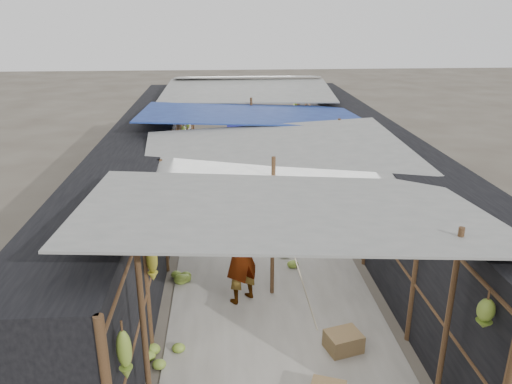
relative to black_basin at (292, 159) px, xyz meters
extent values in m
cube|color=#9E998E|center=(-1.53, -4.93, -0.07)|extent=(3.60, 16.00, 0.02)
cube|color=black|center=(-4.23, -4.93, 1.07)|extent=(1.40, 15.00, 2.30)
cube|color=black|center=(1.17, -4.93, 1.07)|extent=(1.40, 15.00, 2.30)
cube|color=olive|center=(-0.62, -10.13, 0.07)|extent=(0.60, 0.53, 0.31)
cube|color=olive|center=(-2.81, 0.14, 0.05)|extent=(0.49, 0.44, 0.26)
cylinder|color=black|center=(0.00, 0.00, 0.00)|extent=(0.54, 0.54, 0.16)
imported|color=white|center=(-2.10, -8.63, 0.83)|extent=(0.79, 0.75, 1.82)
imported|color=#2135A6|center=(-2.21, -3.83, 0.83)|extent=(1.02, 0.88, 1.82)
imported|color=#49443F|center=(0.03, -5.76, 0.37)|extent=(0.43, 0.63, 0.90)
cylinder|color=brown|center=(-3.33, -11.43, 1.22)|extent=(0.07, 0.07, 2.60)
cylinder|color=brown|center=(0.27, -11.43, 1.22)|extent=(0.07, 0.07, 2.60)
cylinder|color=brown|center=(-1.53, -8.43, 1.22)|extent=(0.07, 0.07, 2.60)
cylinder|color=brown|center=(-3.33, -5.43, 1.22)|extent=(0.07, 0.07, 2.60)
cylinder|color=brown|center=(0.27, -5.43, 1.22)|extent=(0.07, 0.07, 2.60)
cylinder|color=brown|center=(-1.53, -2.43, 1.22)|extent=(0.07, 0.07, 2.60)
cylinder|color=brown|center=(-3.33, 0.57, 1.22)|extent=(0.07, 0.07, 2.60)
cylinder|color=brown|center=(0.27, 0.57, 1.22)|extent=(0.07, 0.07, 2.60)
cube|color=gray|center=(-1.53, -10.43, 2.42)|extent=(5.21, 3.19, 0.52)
cube|color=gray|center=(-1.33, -7.23, 2.27)|extent=(5.23, 3.73, 0.50)
cube|color=#1F3E92|center=(-1.63, -3.93, 2.37)|extent=(5.40, 3.60, 0.41)
cube|color=gray|center=(-1.53, -0.63, 2.47)|extent=(5.37, 3.66, 0.27)
cube|color=gray|center=(-1.43, 1.77, 2.57)|extent=(5.00, 1.99, 0.24)
cylinder|color=brown|center=(-3.53, -4.93, 1.97)|extent=(0.06, 15.00, 0.06)
cylinder|color=brown|center=(0.47, -4.93, 1.97)|extent=(0.06, 15.00, 0.06)
cylinder|color=gray|center=(-1.53, -4.93, 1.97)|extent=(0.02, 15.00, 0.02)
cube|color=#22229C|center=(-1.89, -1.27, 1.67)|extent=(0.65, 0.03, 0.60)
cube|color=#1B52B3|center=(-1.71, -4.81, 1.67)|extent=(0.70, 0.03, 0.60)
cube|color=#28793A|center=(-2.52, -8.48, 1.62)|extent=(0.60, 0.03, 0.70)
cube|color=silver|center=(-0.90, -1.55, 1.69)|extent=(0.60, 0.03, 0.55)
cube|color=#26189C|center=(-1.34, -6.09, 1.64)|extent=(0.55, 0.03, 0.65)
ellipsoid|color=olive|center=(-3.41, -12.11, 1.54)|extent=(0.16, 0.13, 0.59)
ellipsoid|color=gold|center=(-3.41, -9.96, 1.41)|extent=(0.16, 0.14, 0.54)
ellipsoid|color=gold|center=(-3.41, -8.76, 1.56)|extent=(0.18, 0.15, 0.45)
ellipsoid|color=olive|center=(-3.41, -6.81, 1.40)|extent=(0.15, 0.13, 0.58)
ellipsoid|color=olive|center=(-3.41, -5.91, 1.69)|extent=(0.18, 0.16, 0.39)
ellipsoid|color=olive|center=(-3.41, -4.51, 1.61)|extent=(0.18, 0.15, 0.49)
ellipsoid|color=olive|center=(-3.41, -2.91, 1.57)|extent=(0.16, 0.14, 0.58)
ellipsoid|color=olive|center=(-3.41, -1.02, 1.57)|extent=(0.17, 0.14, 0.47)
ellipsoid|color=olive|center=(-3.41, 0.40, 1.63)|extent=(0.16, 0.13, 0.48)
ellipsoid|color=olive|center=(-3.41, 1.93, 1.70)|extent=(0.18, 0.15, 0.36)
ellipsoid|color=olive|center=(0.35, -12.02, 1.79)|extent=(0.19, 0.16, 0.36)
ellipsoid|color=olive|center=(0.35, -10.02, 1.67)|extent=(0.18, 0.16, 0.42)
ellipsoid|color=olive|center=(0.35, -8.68, 1.50)|extent=(0.19, 0.16, 0.40)
ellipsoid|color=gold|center=(0.35, -7.28, 1.46)|extent=(0.15, 0.12, 0.42)
ellipsoid|color=gold|center=(0.35, -6.02, 1.47)|extent=(0.18, 0.15, 0.42)
ellipsoid|color=olive|center=(0.35, -3.91, 1.73)|extent=(0.19, 0.16, 0.47)
ellipsoid|color=gold|center=(0.35, -2.48, 1.57)|extent=(0.19, 0.16, 0.50)
ellipsoid|color=olive|center=(0.35, -1.00, 1.51)|extent=(0.15, 0.12, 0.45)
ellipsoid|color=olive|center=(0.35, 0.70, 1.49)|extent=(0.16, 0.14, 0.45)
ellipsoid|color=olive|center=(0.35, 1.70, 1.61)|extent=(0.18, 0.15, 0.43)
ellipsoid|color=gold|center=(-0.09, -0.56, 0.05)|extent=(0.50, 0.43, 0.25)
ellipsoid|color=olive|center=(-1.14, -7.20, 0.08)|extent=(0.65, 0.55, 0.32)
ellipsoid|color=gold|center=(-3.05, -2.33, 0.05)|extent=(0.51, 0.43, 0.25)
ellipsoid|color=olive|center=(-3.21, -10.31, 0.10)|extent=(0.71, 0.61, 0.36)
ellipsoid|color=olive|center=(0.02, -3.18, 0.05)|extent=(0.54, 0.46, 0.27)
ellipsoid|color=olive|center=(-3.23, -7.80, 0.07)|extent=(0.59, 0.50, 0.30)
ellipsoid|color=gold|center=(-2.82, -0.98, 0.05)|extent=(0.52, 0.44, 0.26)
ellipsoid|color=gold|center=(-1.90, -5.47, 0.04)|extent=(0.47, 0.40, 0.24)
camera|label=1|loc=(-2.39, -16.34, 4.79)|focal=35.00mm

